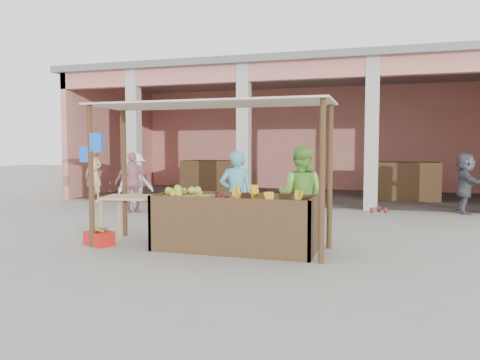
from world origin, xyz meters
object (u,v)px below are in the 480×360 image
(side_table, at_px, (134,204))
(vendor_blue, at_px, (236,193))
(red_crate, at_px, (99,238))
(vendor_green, at_px, (301,193))
(fruit_stall, at_px, (234,226))
(motorcycle, at_px, (274,207))

(side_table, relative_size, vendor_blue, 0.65)
(red_crate, distance_m, vendor_green, 3.52)
(side_table, xyz_separation_m, vendor_blue, (1.60, 0.76, 0.18))
(fruit_stall, relative_size, vendor_blue, 1.51)
(motorcycle, bearing_deg, vendor_green, -129.50)
(vendor_green, bearing_deg, motorcycle, -53.56)
(fruit_stall, xyz_separation_m, red_crate, (-2.33, -0.30, -0.28))
(fruit_stall, height_order, motorcycle, motorcycle)
(fruit_stall, bearing_deg, motorcycle, 84.47)
(side_table, height_order, red_crate, side_table)
(motorcycle, bearing_deg, vendor_blue, -177.51)
(red_crate, xyz_separation_m, motorcycle, (2.52, 2.32, 0.35))
(side_table, xyz_separation_m, motorcycle, (2.00, 2.03, -0.22))
(fruit_stall, bearing_deg, side_table, -179.82)
(vendor_green, relative_size, motorcycle, 0.99)
(fruit_stall, distance_m, motorcycle, 2.03)
(red_crate, xyz_separation_m, vendor_green, (3.28, 1.03, 0.77))
(side_table, relative_size, vendor_green, 0.63)
(motorcycle, bearing_deg, fruit_stall, -165.42)
(red_crate, distance_m, motorcycle, 3.44)
(vendor_blue, bearing_deg, side_table, 3.06)
(side_table, bearing_deg, vendor_blue, 15.66)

